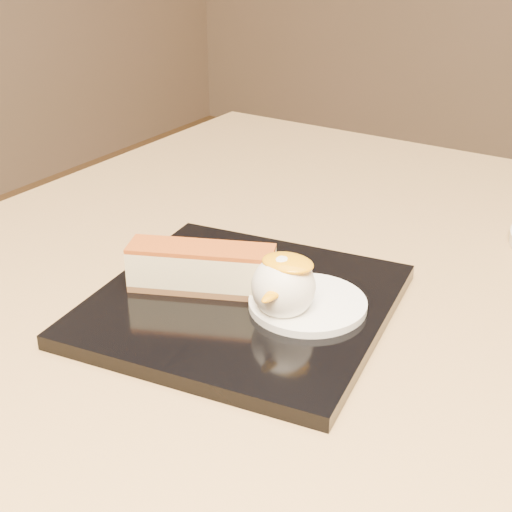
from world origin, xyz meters
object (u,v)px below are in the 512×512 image
Objects in this scene: dessert_plate at (242,304)px; cheesecake at (201,268)px; table at (344,426)px; ice_cream_scoop at (283,287)px.

dessert_plate is 0.04m from cheesecake.
dessert_plate reaches higher than table.
table is 0.23m from cheesecake.
ice_cream_scoop is (0.04, -0.00, 0.03)m from dessert_plate.
dessert_plate is at bearing -15.53° from cheesecake.
dessert_plate is 4.62× the size of ice_cream_scoop.
ice_cream_scoop is at bearing -97.55° from table.
dessert_plate is 0.05m from ice_cream_scoop.
ice_cream_scoop reaches higher than dessert_plate.
table is at bearing 60.12° from dessert_plate.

